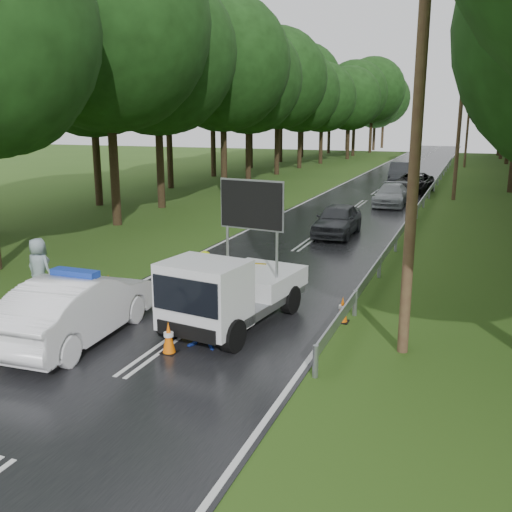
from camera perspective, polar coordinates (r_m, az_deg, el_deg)
The scene contains 20 objects.
ground at distance 13.32m, azimuth -9.83°, elevation -9.37°, with size 160.00×160.00×0.00m, color #2A4C15.
road at distance 41.29m, azimuth 11.98°, elevation 6.26°, with size 7.00×140.00×0.02m, color black.
guardrail at distance 40.48m, azimuth 17.15°, elevation 6.57°, with size 0.12×60.06×0.70m.
utility_pole_near at distance 12.51m, azimuth 15.82°, elevation 12.70°, with size 1.40×0.24×10.00m.
utility_pole_mid at distance 38.47m, azimuth 19.72°, elevation 12.80°, with size 1.40×0.24×10.00m.
utility_pole_far at distance 64.46m, azimuth 20.47°, elevation 12.81°, with size 1.40×0.24×10.00m.
police_sedan at distance 14.15m, azimuth -17.40°, elevation -5.00°, with size 1.96×4.86×1.73m.
work_truck at distance 14.22m, azimuth -2.72°, elevation -3.50°, with size 2.57×4.72×3.59m.
barrier at distance 16.48m, azimuth -3.75°, elevation -1.42°, with size 2.81×0.38×1.17m.
officer at distance 14.52m, azimuth -5.09°, elevation -3.17°, with size 0.71×0.46×1.94m, color #C8E20C.
civilian at distance 12.98m, azimuth -5.24°, elevation -5.66°, with size 0.86×0.67×1.77m, color #1938A8.
bystander_right at distance 17.75m, azimuth -20.87°, elevation -1.16°, with size 0.88×0.57×1.79m, color #8597A0.
queue_car_first at distance 25.80m, azimuth 8.14°, elevation 3.61°, with size 1.66×4.12×1.41m, color #414349.
queue_car_second at distance 35.24m, azimuth 13.37°, elevation 5.97°, with size 1.79×4.41×1.28m, color #AEB2B7.
queue_car_third at distance 41.49m, azimuth 15.44°, elevation 7.07°, with size 2.34×5.07×1.41m, color black.
queue_car_fourth at distance 47.59m, azimuth 14.30°, elevation 8.07°, with size 1.73×4.97×1.64m, color #3F4147.
cone_center at distance 13.03m, azimuth -8.73°, elevation -8.11°, with size 0.36×0.36×0.76m.
cone_far at distance 15.32m, azimuth -5.76°, elevation -4.63°, with size 0.36×0.36×0.76m.
cone_left_mid at distance 17.35m, azimuth -14.51°, elevation -2.94°, with size 0.32×0.32×0.69m.
cone_right at distance 14.95m, azimuth 8.64°, elevation -5.34°, with size 0.33×0.33×0.69m.
Camera 1 is at (6.42, -10.45, 5.19)m, focal length 40.00 mm.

